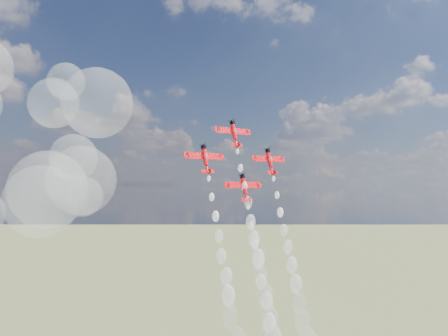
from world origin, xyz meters
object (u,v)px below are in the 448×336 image
object	(u,v)px
plane_lead	(234,133)
plane_right	(270,161)
plane_left	(205,158)
plane_slot	(244,187)

from	to	relation	value
plane_lead	plane_right	size ratio (longest dim) A/B	1.00
plane_left	plane_right	world-z (taller)	same
plane_left	plane_right	xyz separation A→B (m)	(26.16, 0.00, 0.00)
plane_right	plane_slot	xyz separation A→B (m)	(-13.08, -2.60, -8.78)
plane_left	plane_right	distance (m)	26.16
plane_lead	plane_left	bearing A→B (deg)	-168.74
plane_right	plane_slot	distance (m)	15.97
plane_lead	plane_left	distance (m)	15.97
plane_right	plane_slot	bearing A→B (deg)	-168.74
plane_left	plane_slot	bearing A→B (deg)	-11.26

